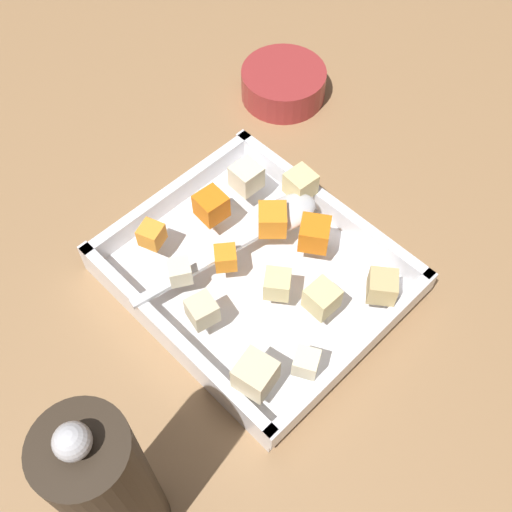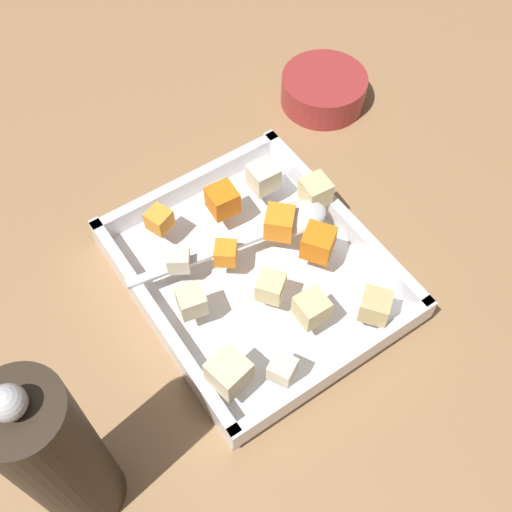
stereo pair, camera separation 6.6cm
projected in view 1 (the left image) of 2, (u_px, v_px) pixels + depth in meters
The scene contains 19 objects.
ground_plane at pixel (260, 276), 0.71m from camera, with size 4.00×4.00×0.00m, color #936D47.
baking_dish at pixel (256, 276), 0.69m from camera, with size 0.29×0.25×0.04m.
carrot_chunk_under_handle at pixel (152, 235), 0.67m from camera, with size 0.02×0.02×0.02m, color orange.
carrot_chunk_back_center at pixel (272, 220), 0.68m from camera, with size 0.03×0.03×0.03m, color orange.
carrot_chunk_front_center at pixel (225, 258), 0.65m from camera, with size 0.02×0.02×0.02m, color orange.
carrot_chunk_far_left at pixel (314, 234), 0.67m from camera, with size 0.03×0.03×0.03m, color orange.
carrot_chunk_corner_sw at pixel (209, 208), 0.69m from camera, with size 0.03×0.03×0.03m, color orange.
potato_chunk_near_spoon at pixel (277, 284), 0.63m from camera, with size 0.03×0.03×0.03m, color #E0CC89.
potato_chunk_heap_top at pixel (246, 177), 0.71m from camera, with size 0.03×0.03×0.03m, color beige.
potato_chunk_center at pixel (306, 362), 0.59m from camera, with size 0.02×0.02×0.02m, color beige.
potato_chunk_far_right at pixel (202, 311), 0.62m from camera, with size 0.03×0.03×0.03m, color beige.
potato_chunk_corner_ne at pixel (180, 271), 0.64m from camera, with size 0.02×0.02×0.02m, color beige.
potato_chunk_rim_edge at pixel (322, 298), 0.62m from camera, with size 0.03×0.03×0.03m, color #E0CC89.
potato_chunk_corner_nw at pixel (382, 286), 0.63m from camera, with size 0.03×0.03×0.03m, color tan.
potato_chunk_mid_right at pixel (255, 375), 0.58m from camera, with size 0.03×0.03×0.03m, color beige.
potato_chunk_near_left at pixel (300, 184), 0.70m from camera, with size 0.03×0.03×0.03m, color #E0CC89.
serving_spoon at pixel (277, 219), 0.68m from camera, with size 0.07×0.23×0.02m.
pepper_mill at pixel (111, 490), 0.47m from camera, with size 0.07×0.07×0.24m.
small_prep_bowl at pixel (283, 84), 0.85m from camera, with size 0.11×0.11×0.04m, color maroon.
Camera 1 is at (-0.26, 0.26, 0.60)m, focal length 44.43 mm.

